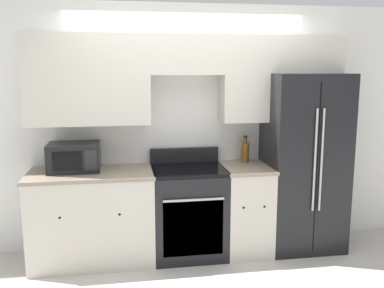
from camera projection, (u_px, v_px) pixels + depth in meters
The scene contains 8 objects.
ground_plane at pixel (197, 266), 4.23m from camera, with size 12.00×12.00×0.00m, color beige.
wall_back at pixel (188, 108), 4.53m from camera, with size 8.00×0.39×2.60m.
lower_cabinets_left at pixel (93, 217), 4.29m from camera, with size 1.23×0.64×0.93m.
lower_cabinets_right at pixel (245, 208), 4.54m from camera, with size 0.50×0.64×0.93m.
oven_range at pixel (188, 211), 4.45m from camera, with size 0.74×0.65×1.09m.
refrigerator at pixel (302, 161), 4.62m from camera, with size 0.81×0.77×1.88m.
microwave at pixel (74, 157), 4.24m from camera, with size 0.50×0.38×0.28m.
bottle at pixel (245, 152), 4.64m from camera, with size 0.09×0.09×0.29m.
Camera 1 is at (-0.69, -3.89, 1.94)m, focal length 40.00 mm.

